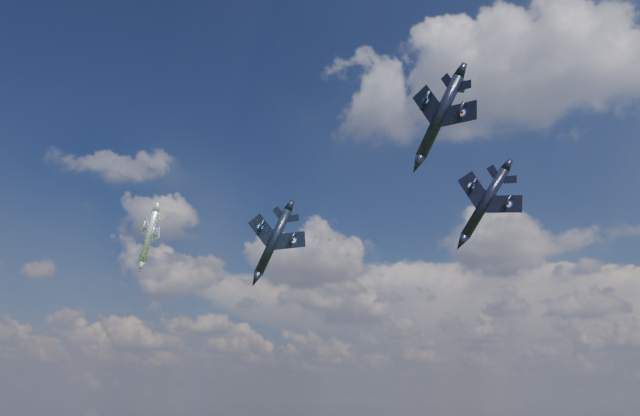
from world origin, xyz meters
The scene contains 4 objects.
jet_lead_navy centered at (-5.44, 20.68, 81.56)m, with size 11.22×15.65×3.24m, color black, non-canonical shape.
jet_right_navy centered at (31.31, -3.66, 85.27)m, with size 9.06×12.64×2.61m, color black, non-canonical shape.
jet_high_navy centered at (27.49, 28.65, 85.25)m, with size 11.52×16.06×3.32m, color black, non-canonical shape.
jet_left_silver centered at (-28.38, 15.80, 84.14)m, with size 9.17×12.78×2.64m, color #B3B7BF, non-canonical shape.
Camera 1 is at (49.42, -62.14, 56.69)m, focal length 35.00 mm.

